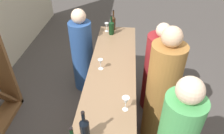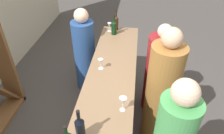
{
  "view_description": "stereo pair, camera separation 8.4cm",
  "coord_description": "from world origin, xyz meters",
  "px_view_note": "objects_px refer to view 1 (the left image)",
  "views": [
    {
      "loc": [
        -2.02,
        -0.17,
        2.53
      ],
      "look_at": [
        0.0,
        0.0,
        1.04
      ],
      "focal_mm": 33.49,
      "sensor_mm": 36.0,
      "label": 1
    },
    {
      "loc": [
        -2.01,
        -0.25,
        2.53
      ],
      "look_at": [
        0.0,
        0.0,
        1.04
      ],
      "focal_mm": 33.49,
      "sensor_mm": 36.0,
      "label": 2
    }
  ],
  "objects_px": {
    "wine_bottle_second_right_amber_brown": "(113,23)",
    "person_center_guest": "(161,94)",
    "wine_bottle_center_dark_green": "(111,27)",
    "person_server_behind": "(82,55)",
    "wine_glass_near_center": "(101,62)",
    "wine_glass_near_left": "(126,101)",
    "wine_bottle_second_left_near_black": "(85,129)",
    "wine_glass_near_right": "(107,25)",
    "person_right_guest": "(157,73)"
  },
  "relations": [
    {
      "from": "wine_bottle_second_left_near_black",
      "to": "person_right_guest",
      "type": "height_order",
      "value": "person_right_guest"
    },
    {
      "from": "person_center_guest",
      "to": "person_right_guest",
      "type": "distance_m",
      "value": 0.58
    },
    {
      "from": "wine_bottle_center_dark_green",
      "to": "person_server_behind",
      "type": "relative_size",
      "value": 0.22
    },
    {
      "from": "wine_bottle_center_dark_green",
      "to": "wine_glass_near_left",
      "type": "distance_m",
      "value": 1.59
    },
    {
      "from": "wine_bottle_second_left_near_black",
      "to": "wine_bottle_second_right_amber_brown",
      "type": "height_order",
      "value": "wine_bottle_second_right_amber_brown"
    },
    {
      "from": "person_server_behind",
      "to": "person_center_guest",
      "type": "bearing_deg",
      "value": -49.27
    },
    {
      "from": "wine_glass_near_right",
      "to": "person_center_guest",
      "type": "height_order",
      "value": "person_center_guest"
    },
    {
      "from": "person_right_guest",
      "to": "wine_glass_near_center",
      "type": "bearing_deg",
      "value": 6.98
    },
    {
      "from": "wine_glass_near_center",
      "to": "person_server_behind",
      "type": "relative_size",
      "value": 0.1
    },
    {
      "from": "wine_bottle_center_dark_green",
      "to": "wine_glass_near_right",
      "type": "bearing_deg",
      "value": 43.25
    },
    {
      "from": "person_right_guest",
      "to": "person_server_behind",
      "type": "distance_m",
      "value": 1.24
    },
    {
      "from": "wine_glass_near_right",
      "to": "person_center_guest",
      "type": "relative_size",
      "value": 0.09
    },
    {
      "from": "wine_bottle_second_right_amber_brown",
      "to": "person_center_guest",
      "type": "distance_m",
      "value": 1.45
    },
    {
      "from": "wine_glass_near_left",
      "to": "wine_glass_near_right",
      "type": "xyz_separation_m",
      "value": [
        1.66,
        0.35,
        -0.01
      ]
    },
    {
      "from": "person_server_behind",
      "to": "wine_bottle_second_right_amber_brown",
      "type": "bearing_deg",
      "value": 20.38
    },
    {
      "from": "person_server_behind",
      "to": "wine_glass_near_center",
      "type": "bearing_deg",
      "value": -72.69
    },
    {
      "from": "wine_bottle_center_dark_green",
      "to": "person_center_guest",
      "type": "xyz_separation_m",
      "value": [
        -1.08,
        -0.7,
        -0.34
      ]
    },
    {
      "from": "wine_bottle_center_dark_green",
      "to": "person_server_behind",
      "type": "bearing_deg",
      "value": 106.18
    },
    {
      "from": "person_center_guest",
      "to": "wine_glass_near_left",
      "type": "bearing_deg",
      "value": 28.42
    },
    {
      "from": "wine_bottle_second_right_amber_brown",
      "to": "person_server_behind",
      "type": "bearing_deg",
      "value": 120.79
    },
    {
      "from": "wine_glass_near_center",
      "to": "wine_glass_near_right",
      "type": "xyz_separation_m",
      "value": [
        1.02,
        0.03,
        0.01
      ]
    },
    {
      "from": "wine_glass_near_right",
      "to": "person_server_behind",
      "type": "bearing_deg",
      "value": 120.39
    },
    {
      "from": "wine_bottle_second_right_amber_brown",
      "to": "person_server_behind",
      "type": "relative_size",
      "value": 0.23
    },
    {
      "from": "wine_glass_near_center",
      "to": "person_center_guest",
      "type": "relative_size",
      "value": 0.08
    },
    {
      "from": "wine_glass_near_left",
      "to": "person_right_guest",
      "type": "height_order",
      "value": "person_right_guest"
    },
    {
      "from": "wine_bottle_center_dark_green",
      "to": "wine_glass_near_left",
      "type": "relative_size",
      "value": 1.92
    },
    {
      "from": "wine_glass_near_center",
      "to": "person_server_behind",
      "type": "xyz_separation_m",
      "value": [
        0.79,
        0.42,
        -0.42
      ]
    },
    {
      "from": "wine_glass_near_left",
      "to": "person_right_guest",
      "type": "xyz_separation_m",
      "value": [
        1.06,
        -0.44,
        -0.45
      ]
    },
    {
      "from": "wine_bottle_second_right_amber_brown",
      "to": "wine_glass_near_left",
      "type": "bearing_deg",
      "value": -171.77
    },
    {
      "from": "wine_glass_near_right",
      "to": "wine_bottle_second_right_amber_brown",
      "type": "bearing_deg",
      "value": -57.73
    },
    {
      "from": "wine_bottle_center_dark_green",
      "to": "wine_glass_near_left",
      "type": "xyz_separation_m",
      "value": [
        -1.57,
        -0.27,
        -0.0
      ]
    },
    {
      "from": "wine_bottle_second_left_near_black",
      "to": "wine_glass_near_right",
      "type": "bearing_deg",
      "value": 0.78
    },
    {
      "from": "wine_bottle_second_left_near_black",
      "to": "person_center_guest",
      "type": "xyz_separation_m",
      "value": [
        0.84,
        -0.76,
        -0.35
      ]
    },
    {
      "from": "wine_bottle_second_right_amber_brown",
      "to": "wine_bottle_center_dark_green",
      "type": "bearing_deg",
      "value": 173.35
    },
    {
      "from": "wine_bottle_second_left_near_black",
      "to": "wine_bottle_second_right_amber_brown",
      "type": "xyz_separation_m",
      "value": [
        2.07,
        -0.08,
        0.0
      ]
    },
    {
      "from": "wine_bottle_second_right_amber_brown",
      "to": "person_server_behind",
      "type": "distance_m",
      "value": 0.73
    },
    {
      "from": "wine_bottle_second_right_amber_brown",
      "to": "person_right_guest",
      "type": "relative_size",
      "value": 0.23
    },
    {
      "from": "wine_glass_near_center",
      "to": "wine_bottle_center_dark_green",
      "type": "bearing_deg",
      "value": -3.31
    },
    {
      "from": "wine_bottle_center_dark_green",
      "to": "person_server_behind",
      "type": "height_order",
      "value": "person_server_behind"
    },
    {
      "from": "wine_bottle_second_left_near_black",
      "to": "wine_glass_near_left",
      "type": "xyz_separation_m",
      "value": [
        0.35,
        -0.32,
        -0.01
      ]
    },
    {
      "from": "person_center_guest",
      "to": "wine_glass_near_center",
      "type": "bearing_deg",
      "value": -31.66
    },
    {
      "from": "wine_glass_near_left",
      "to": "person_center_guest",
      "type": "relative_size",
      "value": 0.1
    },
    {
      "from": "wine_bottle_second_left_near_black",
      "to": "wine_glass_near_center",
      "type": "xyz_separation_m",
      "value": [
        0.99,
        -0.0,
        -0.03
      ]
    },
    {
      "from": "wine_bottle_second_left_near_black",
      "to": "wine_glass_near_right",
      "type": "xyz_separation_m",
      "value": [
        2.01,
        0.03,
        -0.02
      ]
    },
    {
      "from": "wine_glass_near_left",
      "to": "person_server_behind",
      "type": "bearing_deg",
      "value": 27.22
    },
    {
      "from": "person_right_guest",
      "to": "wine_bottle_second_right_amber_brown",
      "type": "bearing_deg",
      "value": -65.71
    },
    {
      "from": "wine_bottle_second_left_near_black",
      "to": "person_center_guest",
      "type": "bearing_deg",
      "value": -41.91
    },
    {
      "from": "wine_glass_near_right",
      "to": "person_right_guest",
      "type": "distance_m",
      "value": 1.09
    },
    {
      "from": "wine_bottle_center_dark_green",
      "to": "wine_glass_near_left",
      "type": "bearing_deg",
      "value": -170.33
    },
    {
      "from": "wine_glass_near_right",
      "to": "wine_bottle_center_dark_green",
      "type": "bearing_deg",
      "value": -136.75
    }
  ]
}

